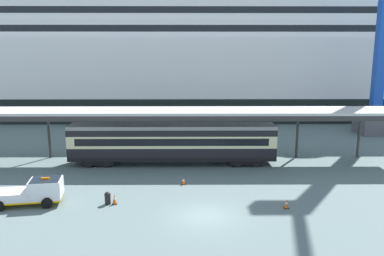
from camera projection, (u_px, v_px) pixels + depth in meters
The scene contains 9 objects.
ground_plane at pixel (205, 216), 26.63m from camera, with size 400.00×400.00×0.00m, color slate.
cruise_ship at pixel (273, 40), 72.48m from camera, with size 174.71×28.06×38.86m.
platform_canopy at pixel (172, 113), 38.59m from camera, with size 46.70×5.09×5.53m.
train_carriage at pixel (172, 142), 38.73m from camera, with size 20.54×2.81×4.11m.
service_truck at pixel (33, 191), 28.63m from camera, with size 5.46×2.89×2.02m.
traffic_cone_near at pixel (114, 199), 28.72m from camera, with size 0.36×0.36×0.76m.
traffic_cone_mid at pixel (286, 204), 27.96m from camera, with size 0.36×0.36×0.69m.
traffic_cone_far at pixel (183, 181), 33.08m from camera, with size 0.36×0.36×0.64m.
quay_bollard at pixel (108, 197), 28.71m from camera, with size 0.48×0.48×0.96m.
Camera 1 is at (-1.10, -24.96, 11.10)m, focal length 36.00 mm.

